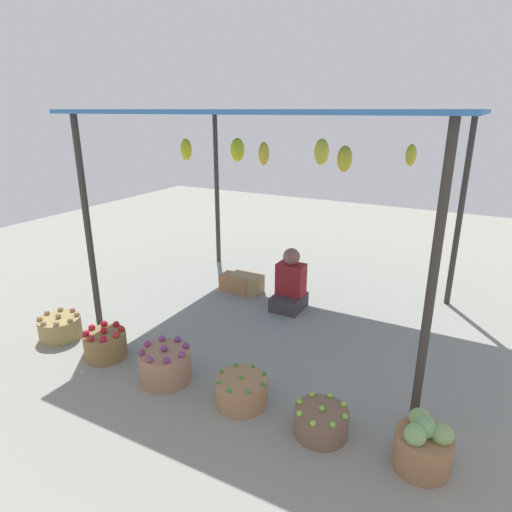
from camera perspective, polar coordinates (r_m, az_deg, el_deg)
name	(u,v)px	position (r m, az deg, el deg)	size (l,w,h in m)	color
ground_plane	(282,313)	(5.41, 3.48, -7.49)	(14.00, 14.00, 0.00)	gray
market_stall_structure	(286,125)	(4.87, 4.00, 16.78)	(3.80, 2.85, 2.38)	#38332D
vendor_person	(290,286)	(5.45, 4.48, -3.90)	(0.36, 0.44, 0.78)	#3D363D
basket_potatoes	(60,327)	(5.28, -24.27, -8.49)	(0.44, 0.44, 0.29)	#9A854E
basket_red_apples	(105,344)	(4.72, -19.12, -10.82)	(0.42, 0.42, 0.32)	olive
basket_purple_onions	(165,365)	(4.21, -11.79, -13.74)	(0.47, 0.47, 0.36)	#A17658
basket_green_chilies	(242,391)	(3.86, -1.89, -17.19)	(0.44, 0.44, 0.27)	#A67750
basket_limes	(321,421)	(3.61, 8.50, -20.62)	(0.42, 0.42, 0.25)	brown
basket_cabbages	(423,445)	(3.47, 21.02, -22.13)	(0.39, 0.39, 0.41)	#9D6E49
wooden_crate_near_vendor	(237,283)	(6.01, -2.55, -3.54)	(0.43, 0.25, 0.23)	#A7754A
wooden_crate_stacked_rear	(246,283)	(5.95, -1.28, -3.60)	(0.43, 0.26, 0.26)	#A48657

